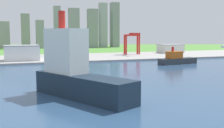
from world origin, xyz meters
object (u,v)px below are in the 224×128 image
container_barge (177,59)px  warehouse_main (22,53)px  cargo_ship (76,72)px  port_crane_red (132,39)px  warehouse_annex (170,49)px

container_barge → warehouse_main: (-189.19, 93.75, 6.77)m
cargo_ship → port_crane_red: (162.38, 284.47, 14.53)m
port_crane_red → warehouse_annex: 88.22m
cargo_ship → port_crane_red: 327.87m
container_barge → warehouse_annex: container_barge is taller
cargo_ship → warehouse_main: cargo_ship is taller
port_crane_red → warehouse_main: size_ratio=0.91×
container_barge → warehouse_main: bearing=153.6°
warehouse_main → port_crane_red: bearing=14.1°
cargo_ship → warehouse_annex: cargo_ship is taller
warehouse_main → cargo_ship: bearing=-84.0°
container_barge → warehouse_annex: 175.22m
container_barge → cargo_ship: bearing=-138.8°
container_barge → warehouse_main: 211.25m
port_crane_red → warehouse_annex: (84.93, 13.56, -19.65)m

